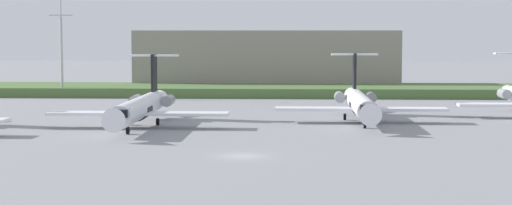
% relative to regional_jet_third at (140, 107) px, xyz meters
% --- Properties ---
extents(ground_plane, '(500.00, 500.00, 0.00)m').
position_rel_regional_jet_third_xyz_m(ground_plane, '(14.69, 5.53, -2.54)').
color(ground_plane, gray).
extents(grass_berm, '(320.00, 20.00, 1.81)m').
position_rel_regional_jet_third_xyz_m(grass_berm, '(14.69, 55.05, -1.63)').
color(grass_berm, '#4C6B38').
rests_on(grass_berm, ground).
extents(regional_jet_third, '(22.81, 31.00, 9.00)m').
position_rel_regional_jet_third_xyz_m(regional_jet_third, '(0.00, 0.00, 0.00)').
color(regional_jet_third, white).
rests_on(regional_jet_third, ground).
extents(regional_jet_fourth, '(22.81, 31.00, 9.00)m').
position_rel_regional_jet_third_xyz_m(regional_jet_fourth, '(28.49, 7.50, 0.00)').
color(regional_jet_fourth, white).
rests_on(regional_jet_fourth, ground).
extents(antenna_mast, '(4.40, 0.50, 23.41)m').
position_rel_regional_jet_third_xyz_m(antenna_mast, '(-24.00, 48.29, 7.18)').
color(antenna_mast, '#B2B2B7').
rests_on(antenna_mast, ground).
extents(distant_hangar, '(54.69, 27.71, 12.51)m').
position_rel_regional_jet_third_xyz_m(distant_hangar, '(13.87, 75.66, 3.72)').
color(distant_hangar, gray).
rests_on(distant_hangar, ground).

